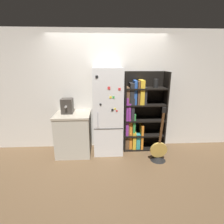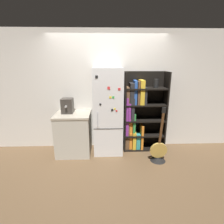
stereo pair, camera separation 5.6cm
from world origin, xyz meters
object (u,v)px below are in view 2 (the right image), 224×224
at_px(bookshelf, 139,114).
at_px(guitar, 158,153).
at_px(refrigerator, 108,112).
at_px(espresso_machine, 67,106).

bearing_deg(bookshelf, guitar, -61.30).
distance_m(refrigerator, guitar, 1.33).
xyz_separation_m(refrigerator, bookshelf, (0.68, 0.12, -0.10)).
bearing_deg(espresso_machine, guitar, -14.45).
distance_m(bookshelf, guitar, 0.92).
bearing_deg(espresso_machine, refrigerator, -0.97).
bearing_deg(guitar, espresso_machine, 165.55).
xyz_separation_m(refrigerator, guitar, (1.00, -0.46, -0.75)).
xyz_separation_m(refrigerator, espresso_machine, (-0.85, 0.01, 0.14)).
height_order(refrigerator, guitar, refrigerator).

